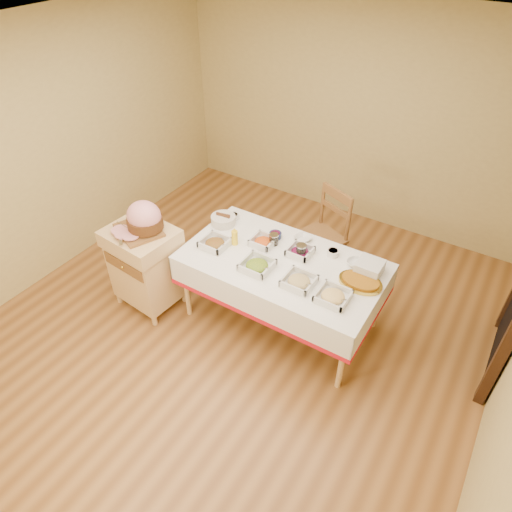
% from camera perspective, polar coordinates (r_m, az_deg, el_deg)
% --- Properties ---
extents(room_shell, '(5.00, 5.00, 5.00)m').
position_cam_1_polar(room_shell, '(3.72, -2.67, 4.91)').
color(room_shell, '#945F2D').
rests_on(room_shell, ground).
extents(dining_table, '(1.82, 1.02, 0.76)m').
position_cam_1_polar(dining_table, '(4.23, 3.27, -2.30)').
color(dining_table, '#E4BC7D').
rests_on(dining_table, ground).
extents(butcher_cart, '(0.68, 0.58, 0.90)m').
position_cam_1_polar(butcher_cart, '(4.61, -13.66, -0.91)').
color(butcher_cart, '#E4BC7D').
rests_on(butcher_cart, ground).
extents(dining_chair, '(0.59, 0.58, 1.02)m').
position_cam_1_polar(dining_chair, '(4.87, 8.29, 2.56)').
color(dining_chair, brown).
rests_on(dining_chair, ground).
extents(ham_on_board, '(0.46, 0.44, 0.31)m').
position_cam_1_polar(ham_on_board, '(4.30, -13.90, 4.47)').
color(ham_on_board, brown).
rests_on(ham_on_board, butcher_cart).
extents(serving_dish_a, '(0.25, 0.24, 0.11)m').
position_cam_1_polar(serving_dish_a, '(4.29, -5.16, 1.61)').
color(serving_dish_a, silver).
rests_on(serving_dish_a, dining_table).
extents(serving_dish_b, '(0.26, 0.26, 0.11)m').
position_cam_1_polar(serving_dish_b, '(4.01, 0.13, -1.17)').
color(serving_dish_b, silver).
rests_on(serving_dish_b, dining_table).
extents(serving_dish_c, '(0.26, 0.26, 0.10)m').
position_cam_1_polar(serving_dish_c, '(3.87, 5.39, -3.14)').
color(serving_dish_c, silver).
rests_on(serving_dish_c, dining_table).
extents(serving_dish_d, '(0.26, 0.26, 0.10)m').
position_cam_1_polar(serving_dish_d, '(3.78, 9.60, -4.97)').
color(serving_dish_d, silver).
rests_on(serving_dish_d, dining_table).
extents(serving_dish_e, '(0.23, 0.21, 0.10)m').
position_cam_1_polar(serving_dish_e, '(4.29, 0.89, 1.83)').
color(serving_dish_e, silver).
rests_on(serving_dish_e, dining_table).
extents(serving_dish_f, '(0.22, 0.21, 0.10)m').
position_cam_1_polar(serving_dish_f, '(4.19, 5.52, 0.55)').
color(serving_dish_f, silver).
rests_on(serving_dish_f, dining_table).
extents(small_bowl_left, '(0.11, 0.11, 0.05)m').
position_cam_1_polar(small_bowl_left, '(4.66, -2.83, 5.01)').
color(small_bowl_left, silver).
rests_on(small_bowl_left, dining_table).
extents(small_bowl_mid, '(0.12, 0.12, 0.05)m').
position_cam_1_polar(small_bowl_mid, '(4.39, 2.43, 2.65)').
color(small_bowl_mid, navy).
rests_on(small_bowl_mid, dining_table).
extents(small_bowl_right, '(0.11, 0.11, 0.06)m').
position_cam_1_polar(small_bowl_right, '(4.22, 9.59, 0.45)').
color(small_bowl_right, silver).
rests_on(small_bowl_right, dining_table).
extents(bowl_white_imported, '(0.20, 0.20, 0.04)m').
position_cam_1_polar(bowl_white_imported, '(4.38, 5.89, 2.20)').
color(bowl_white_imported, silver).
rests_on(bowl_white_imported, dining_table).
extents(bowl_small_imported, '(0.17, 0.17, 0.05)m').
position_cam_1_polar(bowl_small_imported, '(4.15, 12.26, -0.89)').
color(bowl_small_imported, silver).
rests_on(bowl_small_imported, dining_table).
extents(preserve_jar_left, '(0.09, 0.09, 0.11)m').
position_cam_1_polar(preserve_jar_left, '(4.28, 2.23, 2.03)').
color(preserve_jar_left, silver).
rests_on(preserve_jar_left, dining_table).
extents(preserve_jar_right, '(0.10, 0.10, 0.12)m').
position_cam_1_polar(preserve_jar_right, '(4.16, 5.64, 0.63)').
color(preserve_jar_right, silver).
rests_on(preserve_jar_right, dining_table).
extents(mustard_bottle, '(0.06, 0.06, 0.19)m').
position_cam_1_polar(mustard_bottle, '(4.27, -2.68, 2.40)').
color(mustard_bottle, yellow).
rests_on(mustard_bottle, dining_table).
extents(bread_basket, '(0.25, 0.25, 0.11)m').
position_cam_1_polar(bread_basket, '(4.57, -4.10, 4.54)').
color(bread_basket, silver).
rests_on(bread_basket, dining_table).
extents(plate_stack, '(0.22, 0.22, 0.12)m').
position_cam_1_polar(plate_stack, '(4.07, 14.00, -1.44)').
color(plate_stack, silver).
rests_on(plate_stack, dining_table).
extents(brass_platter, '(0.38, 0.27, 0.05)m').
position_cam_1_polar(brass_platter, '(3.97, 12.92, -3.18)').
color(brass_platter, gold).
rests_on(brass_platter, dining_table).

